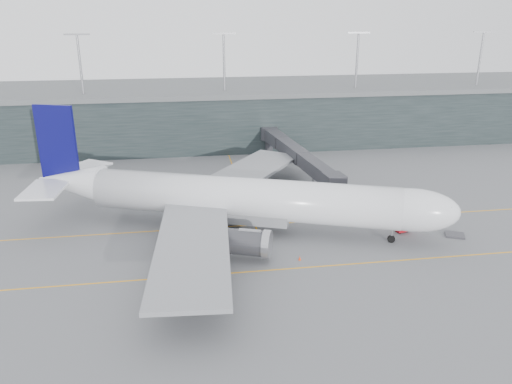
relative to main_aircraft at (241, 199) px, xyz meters
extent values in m
plane|color=#515156|center=(-2.38, 5.68, -5.55)|extent=(320.00, 320.00, 0.00)
cube|color=orange|center=(-2.38, 1.68, -5.54)|extent=(160.00, 0.25, 0.02)
cube|color=orange|center=(-2.38, -14.32, -5.54)|extent=(160.00, 0.25, 0.02)
cube|color=orange|center=(2.62, 25.68, -5.54)|extent=(0.25, 60.00, 0.02)
cube|color=black|center=(-2.38, 63.68, 1.45)|extent=(240.00, 35.00, 14.00)
cube|color=#56595B|center=(-2.38, 63.68, 9.05)|extent=(240.00, 36.00, 1.20)
cylinder|color=#9E9EA3|center=(-32.38, 53.68, 16.45)|extent=(0.60, 0.60, 14.00)
cylinder|color=#9E9EA3|center=(2.62, 53.68, 16.45)|extent=(0.60, 0.60, 14.00)
cylinder|color=#9E9EA3|center=(37.62, 53.68, 16.45)|extent=(0.60, 0.60, 14.00)
cylinder|color=#9E9EA3|center=(72.62, 53.68, 16.45)|extent=(0.60, 0.60, 14.00)
cylinder|color=silver|center=(0.47, -0.17, 0.18)|extent=(48.97, 23.41, 6.70)
ellipsoid|color=silver|center=(25.32, -9.29, 0.18)|extent=(15.51, 11.14, 6.70)
cone|color=silver|center=(-28.44, 10.44, 0.93)|extent=(13.37, 10.13, 6.43)
cube|color=gray|center=(-0.54, 0.20, -2.42)|extent=(18.09, 11.03, 2.16)
cube|color=black|center=(29.18, -10.71, 1.26)|extent=(3.35, 3.86, 0.86)
cube|color=gray|center=(-8.34, -14.78, -0.90)|extent=(11.97, 31.96, 0.59)
cylinder|color=#36373B|center=(-1.04, -10.55, -2.74)|extent=(8.40, 6.16, 3.78)
cube|color=gray|center=(3.20, 16.67, -0.90)|extent=(26.34, 31.04, 0.59)
cylinder|color=#36373B|center=(6.04, 8.72, -2.74)|extent=(8.40, 6.16, 3.78)
cube|color=#09094D|center=(-29.96, 11.00, 7.74)|extent=(6.78, 2.93, 12.97)
cube|color=silver|center=(-31.50, 5.23, 1.47)|extent=(6.79, 10.22, 0.38)
cube|color=silver|center=(-27.41, 16.39, 1.47)|extent=(10.46, 11.37, 0.38)
cylinder|color=black|center=(22.79, -8.36, -4.95)|extent=(1.26, 0.82, 1.19)
cylinder|color=#9E9EA3|center=(22.79, -8.36, -4.14)|extent=(0.32, 0.32, 2.81)
cylinder|color=black|center=(-5.37, -3.55, -4.85)|extent=(1.50, 0.99, 1.40)
cylinder|color=black|center=(-1.80, 6.19, -4.85)|extent=(1.50, 0.99, 1.40)
cube|color=#2E2E33|center=(17.71, 6.28, -0.18)|extent=(3.87, 4.24, 3.00)
cube|color=#2E2E33|center=(16.65, 15.12, -0.18)|extent=(4.32, 14.17, 2.68)
cube|color=#2E2E33|center=(14.99, 28.97, -0.18)|extent=(4.59, 14.20, 2.79)
cube|color=#2E2E33|center=(13.33, 42.81, -0.18)|extent=(4.85, 14.23, 2.90)
cylinder|color=#9E9EA3|center=(16.56, 15.86, -3.51)|extent=(0.54, 0.54, 4.08)
cube|color=#36373B|center=(16.56, 15.86, -5.17)|extent=(2.32, 1.85, 0.75)
cylinder|color=#2E2E33|center=(17.71, 46.18, -0.18)|extent=(4.29, 4.29, 3.22)
cylinder|color=#2E2E33|center=(17.71, 46.18, -3.62)|extent=(1.93, 1.93, 3.86)
cube|color=#A50B15|center=(26.14, -4.83, -4.73)|extent=(2.40, 1.84, 1.26)
cylinder|color=black|center=(25.52, -5.49, -5.36)|extent=(0.41, 0.24, 0.39)
cylinder|color=black|center=(27.01, -5.11, -5.36)|extent=(0.41, 0.24, 0.39)
cylinder|color=black|center=(25.27, -4.56, -5.36)|extent=(0.41, 0.24, 0.39)
cylinder|color=black|center=(26.77, -4.17, -5.36)|extent=(0.41, 0.24, 0.39)
cube|color=#3A3A3F|center=(34.02, -7.61, -5.37)|extent=(3.67, 3.38, 0.29)
cube|color=#36373B|center=(-8.15, 16.37, -5.40)|extent=(2.02, 1.66, 0.19)
cube|color=silver|center=(-8.15, 16.37, -4.54)|extent=(1.63, 1.54, 1.45)
cube|color=navy|center=(-8.15, 16.37, -3.79)|extent=(1.68, 1.59, 0.08)
cube|color=#36373B|center=(-6.48, 16.96, -5.39)|extent=(2.24, 1.88, 0.21)
cube|color=#A9ACB5|center=(-6.48, 16.96, -4.46)|extent=(1.82, 1.73, 1.56)
cube|color=navy|center=(-6.48, 16.96, -3.65)|extent=(1.88, 1.79, 0.08)
cube|color=#36373B|center=(-3.82, 17.36, -5.40)|extent=(2.11, 1.76, 0.19)
cube|color=silver|center=(-3.82, 17.36, -4.53)|extent=(1.71, 1.62, 1.46)
cube|color=navy|center=(-3.82, 17.36, -3.77)|extent=(1.76, 1.68, 0.08)
cone|color=#F8590D|center=(30.08, 0.64, -5.17)|extent=(0.47, 0.47, 0.75)
cone|color=#ED380D|center=(7.17, -11.98, -5.22)|extent=(0.41, 0.41, 0.65)
cone|color=#D2510B|center=(8.54, 15.30, -5.19)|extent=(0.45, 0.45, 0.72)
cone|color=red|center=(-12.74, -5.72, -5.24)|extent=(0.39, 0.39, 0.62)
camera|label=1|loc=(-9.08, -75.48, 28.64)|focal=35.00mm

